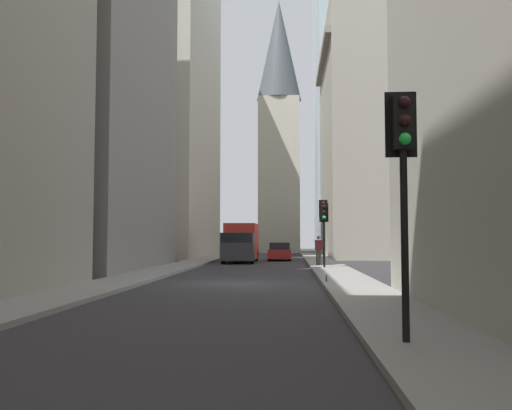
{
  "coord_description": "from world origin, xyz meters",
  "views": [
    {
      "loc": [
        -21.38,
        -2.18,
        1.81
      ],
      "look_at": [
        19.91,
        0.37,
        4.3
      ],
      "focal_mm": 38.07,
      "sensor_mm": 36.0,
      "label": 1
    }
  ],
  "objects": [
    {
      "name": "ground_plane",
      "position": [
        0.0,
        0.0,
        0.0
      ],
      "size": [
        135.0,
        135.0,
        0.0
      ],
      "primitive_type": "plane",
      "color": "#302D30"
    },
    {
      "name": "sidewalk_right",
      "position": [
        0.0,
        4.5,
        0.07
      ],
      "size": [
        90.0,
        2.2,
        0.14
      ],
      "primitive_type": "cube",
      "color": "gray",
      "rests_on": "ground_plane"
    },
    {
      "name": "sidewalk_left",
      "position": [
        0.0,
        -4.5,
        0.07
      ],
      "size": [
        90.0,
        2.2,
        0.14
      ],
      "primitive_type": "cube",
      "color": "gray",
      "rests_on": "ground_plane"
    },
    {
      "name": "building_left_far",
      "position": [
        29.51,
        -10.59,
        10.99
      ],
      "size": [
        15.76,
        10.5,
        21.96
      ],
      "color": "#A8A091",
      "rests_on": "ground_plane"
    },
    {
      "name": "building_right_midfar",
      "position": [
        8.36,
        10.59,
        13.01
      ],
      "size": [
        13.91,
        10.5,
        26.0
      ],
      "color": "gray",
      "rests_on": "ground_plane"
    },
    {
      "name": "building_right_far",
      "position": [
        29.61,
        10.6,
        14.64
      ],
      "size": [
        18.88,
        10.0,
        29.27
      ],
      "color": "beige",
      "rests_on": "ground_plane"
    },
    {
      "name": "church_spire",
      "position": [
        43.79,
        -0.96,
        16.24
      ],
      "size": [
        5.37,
        5.37,
        31.03
      ],
      "color": "beige",
      "rests_on": "ground_plane"
    },
    {
      "name": "delivery_truck",
      "position": [
        18.27,
        1.4,
        1.46
      ],
      "size": [
        6.46,
        2.25,
        2.84
      ],
      "color": "red",
      "rests_on": "ground_plane"
    },
    {
      "name": "sedan_red",
      "position": [
        21.98,
        -1.4,
        0.66
      ],
      "size": [
        4.3,
        1.78,
        1.42
      ],
      "color": "maroon",
      "rests_on": "ground_plane"
    },
    {
      "name": "traffic_light_foreground",
      "position": [
        -12.48,
        -4.04,
        3.15
      ],
      "size": [
        0.43,
        0.52,
        4.1
      ],
      "color": "black",
      "rests_on": "sidewalk_left"
    },
    {
      "name": "traffic_light_midblock",
      "position": [
        9.48,
        -4.13,
        2.82
      ],
      "size": [
        0.43,
        0.52,
        3.66
      ],
      "color": "black",
      "rests_on": "sidewalk_left"
    },
    {
      "name": "traffic_light_far_junction",
      "position": [
        11.95,
        -4.25,
        3.07
      ],
      "size": [
        0.43,
        0.52,
        3.99
      ],
      "color": "black",
      "rests_on": "sidewalk_left"
    },
    {
      "name": "pedestrian",
      "position": [
        12.0,
        -3.96,
        1.12
      ],
      "size": [
        0.26,
        0.44,
        1.78
      ],
      "color": "#473D33",
      "rests_on": "sidewalk_left"
    },
    {
      "name": "discarded_bottle",
      "position": [
        -0.48,
        -3.58,
        0.25
      ],
      "size": [
        0.07,
        0.07,
        0.27
      ],
      "color": "#236033",
      "rests_on": "sidewalk_left"
    }
  ]
}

